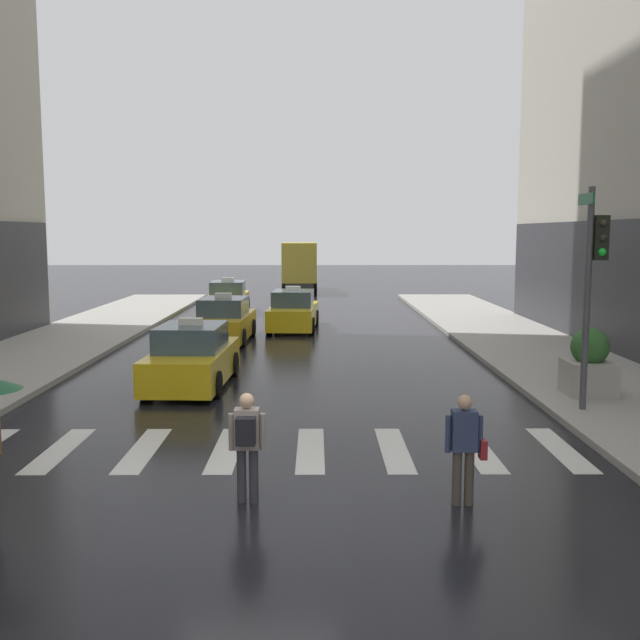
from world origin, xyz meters
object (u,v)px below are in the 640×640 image
(taxi_second, at_px, (224,322))
(box_truck, at_px, (299,265))
(taxi_fourth, at_px, (228,299))
(taxi_lead, at_px, (192,359))
(planter_near_corner, at_px, (589,364))
(taxi_third, at_px, (293,312))
(pedestrian_with_handbag, at_px, (465,443))
(pedestrian_with_backpack, at_px, (247,439))
(traffic_light_pole, at_px, (593,267))

(taxi_second, xyz_separation_m, box_truck, (2.27, 21.88, 1.13))
(taxi_second, bearing_deg, box_truck, 84.07)
(taxi_fourth, bearing_deg, taxi_lead, -86.19)
(taxi_lead, relative_size, planter_near_corner, 2.88)
(taxi_lead, xyz_separation_m, taxi_second, (-0.16, 7.78, 0.00))
(taxi_lead, bearing_deg, taxi_second, 91.20)
(taxi_lead, relative_size, taxi_third, 0.99)
(taxi_second, xyz_separation_m, planter_near_corner, (9.90, -9.45, 0.15))
(taxi_second, bearing_deg, pedestrian_with_handbag, -70.92)
(taxi_third, relative_size, pedestrian_with_handbag, 2.80)
(taxi_fourth, relative_size, pedestrian_with_backpack, 2.78)
(traffic_light_pole, distance_m, box_truck, 33.58)
(taxi_second, height_order, pedestrian_with_backpack, taxi_second)
(taxi_fourth, distance_m, box_truck, 13.19)
(taxi_second, bearing_deg, traffic_light_pole, -49.51)
(taxi_second, relative_size, pedestrian_with_handbag, 2.79)
(traffic_light_pole, xyz_separation_m, planter_near_corner, (0.58, 1.47, -2.38))
(box_truck, bearing_deg, pedestrian_with_backpack, -89.84)
(taxi_lead, xyz_separation_m, taxi_fourth, (-1.13, 16.93, 0.00))
(taxi_second, relative_size, box_truck, 0.61)
(box_truck, bearing_deg, taxi_fourth, -104.26)
(pedestrian_with_handbag, height_order, planter_near_corner, planter_near_corner)
(taxi_lead, bearing_deg, taxi_fourth, 93.81)
(taxi_third, relative_size, planter_near_corner, 2.89)
(taxi_fourth, xyz_separation_m, pedestrian_with_handbag, (6.53, -25.22, 0.21))
(taxi_lead, bearing_deg, pedestrian_with_handbag, -56.93)
(traffic_light_pole, relative_size, taxi_lead, 1.04)
(traffic_light_pole, xyz_separation_m, taxi_fourth, (-10.28, 20.06, -2.53))
(pedestrian_with_backpack, bearing_deg, taxi_lead, 105.10)
(planter_near_corner, bearing_deg, taxi_third, 120.22)
(taxi_third, bearing_deg, pedestrian_with_backpack, -90.19)
(traffic_light_pole, relative_size, pedestrian_with_handbag, 2.91)
(box_truck, xyz_separation_m, pedestrian_with_handbag, (3.29, -37.96, -0.92))
(taxi_second, distance_m, taxi_fourth, 9.20)
(box_truck, bearing_deg, traffic_light_pole, -77.88)
(traffic_light_pole, height_order, taxi_second, traffic_light_pole)
(pedestrian_with_handbag, bearing_deg, taxi_fourth, 104.51)
(taxi_second, distance_m, box_truck, 22.03)
(taxi_lead, bearing_deg, planter_near_corner, -9.71)
(taxi_lead, distance_m, pedestrian_with_backpack, 8.51)
(pedestrian_with_backpack, height_order, planter_near_corner, planter_near_corner)
(box_truck, relative_size, pedestrian_with_backpack, 4.59)
(taxi_fourth, bearing_deg, traffic_light_pole, -62.86)
(box_truck, height_order, pedestrian_with_handbag, box_truck)
(taxi_lead, bearing_deg, traffic_light_pole, -18.89)
(taxi_fourth, xyz_separation_m, pedestrian_with_backpack, (3.34, -25.14, 0.25))
(box_truck, bearing_deg, planter_near_corner, -76.32)
(box_truck, distance_m, pedestrian_with_backpack, 37.89)
(pedestrian_with_backpack, distance_m, planter_near_corner, 9.97)
(traffic_light_pole, bearing_deg, box_truck, 102.12)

